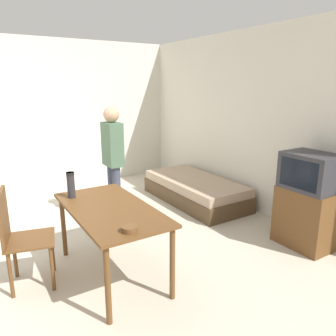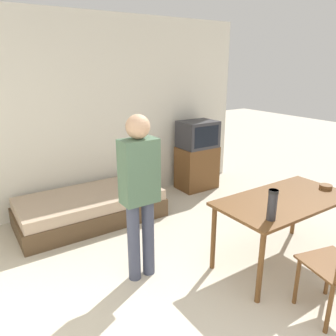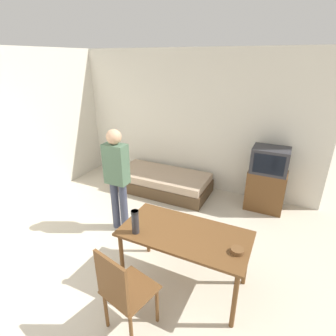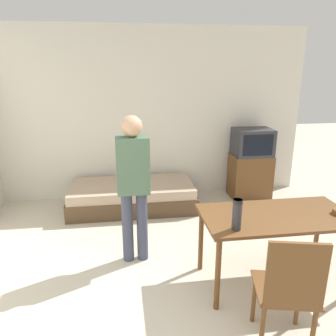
# 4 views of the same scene
# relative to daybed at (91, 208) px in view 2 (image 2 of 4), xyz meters

# --- Properties ---
(wall_back) EXTENTS (5.38, 0.06, 2.70)m
(wall_back) POSITION_rel_daybed_xyz_m (0.18, 0.56, 1.16)
(wall_back) COLOR silver
(wall_back) RESTS_ON ground_plane
(daybed) EXTENTS (1.89, 0.90, 0.39)m
(daybed) POSITION_rel_daybed_xyz_m (0.00, 0.00, 0.00)
(daybed) COLOR #4C3823
(daybed) RESTS_ON ground_plane
(tv) EXTENTS (0.64, 0.45, 1.14)m
(tv) POSITION_rel_daybed_xyz_m (1.95, 0.19, 0.38)
(tv) COLOR brown
(tv) RESTS_ON ground_plane
(dining_table) EXTENTS (1.44, 0.73, 0.73)m
(dining_table) POSITION_rel_daybed_xyz_m (1.31, -2.03, 0.46)
(dining_table) COLOR brown
(dining_table) RESTS_ON ground_plane
(person_standing) EXTENTS (0.34, 0.22, 1.62)m
(person_standing) POSITION_rel_daybed_xyz_m (-0.02, -1.43, 0.75)
(person_standing) COLOR #3D4256
(person_standing) RESTS_ON ground_plane
(thermos_flask) EXTENTS (0.08, 0.08, 0.28)m
(thermos_flask) POSITION_rel_daybed_xyz_m (0.82, -2.26, 0.70)
(thermos_flask) COLOR #2D2D33
(thermos_flask) RESTS_ON dining_table
(mate_bowl) EXTENTS (0.13, 0.13, 0.05)m
(mate_bowl) POSITION_rel_daybed_xyz_m (1.90, -2.10, 0.57)
(mate_bowl) COLOR brown
(mate_bowl) RESTS_ON dining_table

